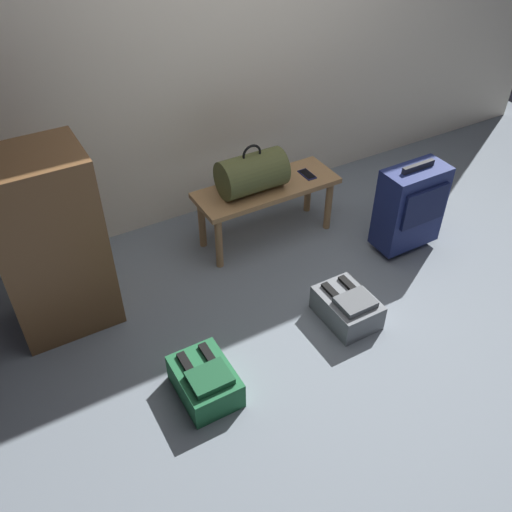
% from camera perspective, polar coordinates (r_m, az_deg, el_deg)
% --- Properties ---
extents(ground_plane, '(6.60, 6.60, 0.00)m').
position_cam_1_polar(ground_plane, '(3.45, 11.20, -6.25)').
color(ground_plane, slate).
extents(back_wall, '(6.00, 0.10, 2.80)m').
position_cam_1_polar(back_wall, '(3.89, -2.07, 24.11)').
color(back_wall, silver).
rests_on(back_wall, ground).
extents(bench, '(1.00, 0.36, 0.43)m').
position_cam_1_polar(bench, '(3.79, 1.12, 6.42)').
color(bench, '#A87A4C').
rests_on(bench, ground).
extents(duffel_bag_olive, '(0.44, 0.26, 0.34)m').
position_cam_1_polar(duffel_bag_olive, '(3.64, -0.42, 8.56)').
color(duffel_bag_olive, '#51562D').
rests_on(duffel_bag_olive, bench).
extents(cell_phone, '(0.07, 0.14, 0.01)m').
position_cam_1_polar(cell_phone, '(3.89, 5.30, 8.40)').
color(cell_phone, '#191E4C').
rests_on(cell_phone, bench).
extents(suitcase_upright_navy, '(0.44, 0.25, 0.66)m').
position_cam_1_polar(suitcase_upright_navy, '(3.85, 15.66, 4.97)').
color(suitcase_upright_navy, navy).
rests_on(suitcase_upright_navy, ground).
extents(backpack_green, '(0.28, 0.38, 0.21)m').
position_cam_1_polar(backpack_green, '(2.97, -5.26, -12.73)').
color(backpack_green, '#1E6038').
rests_on(backpack_green, ground).
extents(backpack_grey, '(0.28, 0.38, 0.21)m').
position_cam_1_polar(backpack_grey, '(3.36, 9.41, -5.22)').
color(backpack_grey, slate).
rests_on(backpack_grey, ground).
extents(side_cabinet, '(0.56, 0.44, 1.10)m').
position_cam_1_polar(side_cabinet, '(3.24, -20.55, 1.11)').
color(side_cabinet, brown).
rests_on(side_cabinet, ground).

